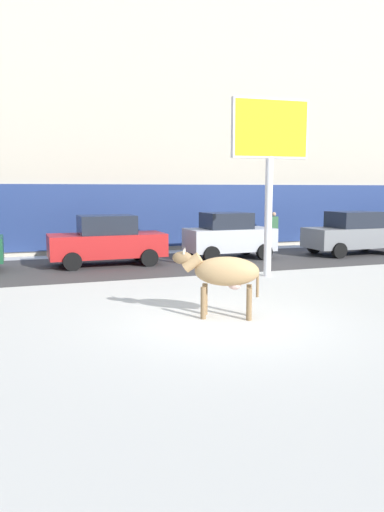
# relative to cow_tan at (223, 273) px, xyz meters

# --- Properties ---
(ground_plane) EXTENTS (120.00, 120.00, 0.00)m
(ground_plane) POSITION_rel_cow_tan_xyz_m (-0.14, -0.56, -0.99)
(ground_plane) COLOR silver
(road_strip) EXTENTS (60.00, 5.60, 0.01)m
(road_strip) POSITION_rel_cow_tan_xyz_m (-0.14, 7.83, -0.99)
(road_strip) COLOR #423F3F
(road_strip) RESTS_ON ground
(building_facade) EXTENTS (44.00, 6.10, 13.00)m
(building_facade) POSITION_rel_cow_tan_xyz_m (-0.14, 14.76, 5.49)
(building_facade) COLOR #BCB29E
(building_facade) RESTS_ON ground
(cow_tan) EXTENTS (1.88, 1.20, 1.54)m
(cow_tan) POSITION_rel_cow_tan_xyz_m (0.00, 0.00, 0.00)
(cow_tan) COLOR tan
(cow_tan) RESTS_ON ground
(billboard) EXTENTS (2.53, 0.36, 5.56)m
(billboard) POSITION_rel_cow_tan_xyz_m (3.33, 4.23, 3.32)
(billboard) COLOR silver
(billboard) RESTS_ON ground
(car_red_sedan) EXTENTS (4.23, 2.03, 1.84)m
(car_red_sedan) POSITION_rel_cow_tan_xyz_m (-1.16, 8.28, -0.09)
(car_red_sedan) COLOR red
(car_red_sedan) RESTS_ON ground
(car_silver_hatchback) EXTENTS (3.53, 1.96, 1.86)m
(car_silver_hatchback) POSITION_rel_cow_tan_xyz_m (3.77, 8.39, -0.07)
(car_silver_hatchback) COLOR #B7BABF
(car_silver_hatchback) RESTS_ON ground
(car_grey_sedan) EXTENTS (4.23, 2.03, 1.84)m
(car_grey_sedan) POSITION_rel_cow_tan_xyz_m (9.37, 7.82, -0.09)
(car_grey_sedan) COLOR slate
(car_grey_sedan) RESTS_ON ground
(pedestrian_by_cars) EXTENTS (0.36, 0.24, 1.73)m
(pedestrian_by_cars) POSITION_rel_cow_tan_xyz_m (7.05, 10.66, -0.11)
(pedestrian_by_cars) COLOR #282833
(pedestrian_by_cars) RESTS_ON ground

